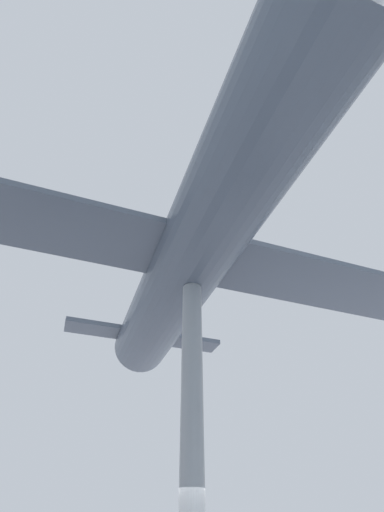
# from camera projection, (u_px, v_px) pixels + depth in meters

# --- Properties ---
(support_pylon_central) EXTENTS (0.48, 0.48, 6.84)m
(support_pylon_central) POSITION_uv_depth(u_px,v_px,m) (192.00, 432.00, 6.81)
(support_pylon_central) COLOR #999EA3
(support_pylon_central) RESTS_ON ground_plane
(suspended_airplane) EXTENTS (19.68, 14.85, 3.18)m
(suspended_airplane) POSITION_uv_depth(u_px,v_px,m) (196.00, 249.00, 9.39)
(suspended_airplane) COLOR #4C5666
(suspended_airplane) RESTS_ON support_pylon_central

